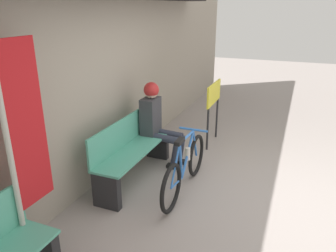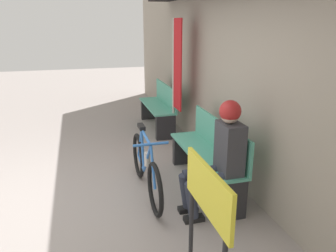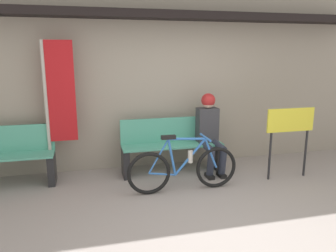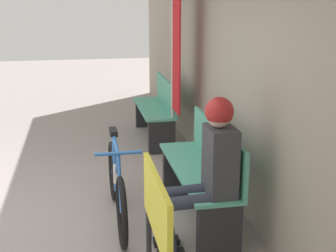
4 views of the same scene
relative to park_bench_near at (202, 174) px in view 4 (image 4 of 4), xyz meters
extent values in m
plane|color=gray|center=(0.05, -1.85, -0.42)|extent=(24.00, 24.00, 0.00)
cube|color=#9E9384|center=(0.05, 0.46, 1.18)|extent=(12.00, 0.12, 3.20)
cube|color=#51A88E|center=(0.00, -0.05, 0.05)|extent=(1.63, 0.42, 0.03)
cube|color=#51A88E|center=(0.00, 0.14, 0.26)|extent=(1.63, 0.03, 0.40)
cube|color=#232326|center=(-0.77, -0.05, -0.19)|extent=(0.10, 0.36, 0.45)
cube|color=#232326|center=(0.77, -0.05, -0.19)|extent=(0.10, 0.36, 0.45)
torus|color=black|center=(-0.53, -0.80, -0.11)|extent=(0.61, 0.05, 0.61)
torus|color=black|center=(0.46, -0.80, -0.11)|extent=(0.61, 0.05, 0.61)
cylinder|color=blue|center=(0.01, -0.80, 0.35)|extent=(0.54, 0.03, 0.06)
cylinder|color=blue|center=(0.06, -0.80, 0.08)|extent=(0.46, 0.03, 0.52)
cylinder|color=blue|center=(-0.21, -0.80, 0.10)|extent=(0.13, 0.03, 0.53)
cylinder|color=blue|center=(-0.34, -0.80, -0.14)|extent=(0.38, 0.03, 0.08)
cylinder|color=blue|center=(-0.39, -0.80, 0.12)|extent=(0.30, 0.02, 0.48)
cylinder|color=blue|center=(0.37, -0.80, 0.11)|extent=(0.21, 0.03, 0.45)
cube|color=black|center=(-0.26, -0.80, 0.39)|extent=(0.20, 0.07, 0.05)
cylinder|color=blue|center=(0.28, -0.80, 0.35)|extent=(0.03, 0.40, 0.03)
cylinder|color=beige|center=(0.06, -0.80, 0.08)|extent=(0.07, 0.07, 0.17)
cylinder|color=#2D3342|center=(0.51, -0.27, 0.05)|extent=(0.11, 0.45, 0.13)
cylinder|color=#2D3342|center=(0.51, -0.47, -0.16)|extent=(0.11, 0.17, 0.42)
cube|color=black|center=(0.51, -0.44, -0.39)|extent=(0.10, 0.22, 0.06)
cylinder|color=#2D3342|center=(0.71, -0.27, 0.05)|extent=(0.11, 0.45, 0.13)
cylinder|color=#2D3342|center=(0.71, -0.47, -0.16)|extent=(0.11, 0.17, 0.42)
cube|color=#38383D|center=(0.61, -0.01, 0.34)|extent=(0.34, 0.22, 0.56)
sphere|color=beige|center=(0.61, -0.03, 0.73)|extent=(0.20, 0.20, 0.20)
sphere|color=#B22323|center=(0.61, -0.03, 0.76)|extent=(0.23, 0.23, 0.23)
cube|color=#51A88E|center=(-2.56, -0.05, 0.05)|extent=(1.47, 0.42, 0.03)
cube|color=#51A88E|center=(-2.56, 0.14, 0.26)|extent=(1.47, 0.03, 0.40)
cube|color=#232326|center=(-3.24, -0.05, -0.19)|extent=(0.10, 0.36, 0.45)
cube|color=#232326|center=(-1.87, -0.05, -0.19)|extent=(0.10, 0.36, 0.45)
cylinder|color=#B7B2A8|center=(-1.89, 0.10, 0.64)|extent=(0.05, 0.05, 2.11)
cube|color=red|center=(-1.67, 0.10, 0.94)|extent=(0.40, 0.02, 1.50)
cube|color=yellow|center=(1.69, -0.71, 0.51)|extent=(0.78, 0.03, 0.36)
camera|label=1|loc=(-3.69, -2.05, 1.92)|focal=35.00mm
camera|label=2|loc=(3.57, -1.52, 1.63)|focal=35.00mm
camera|label=3|loc=(-1.31, -4.99, 1.51)|focal=35.00mm
camera|label=4|loc=(4.01, -1.09, 1.62)|focal=50.00mm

